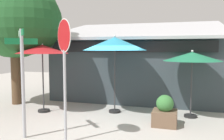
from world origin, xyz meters
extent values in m
cube|color=#ADA8A0|center=(0.00, 0.00, -0.05)|extent=(28.00, 28.00, 0.10)
cube|color=#333D42|center=(0.50, 4.69, 1.41)|extent=(7.40, 4.75, 2.82)
cube|color=silver|center=(0.50, 4.54, 3.33)|extent=(7.90, 5.37, 1.17)
cube|color=black|center=(0.50, 2.26, 2.47)|extent=(6.80, 0.16, 0.44)
cylinder|color=#A8AAB2|center=(-1.34, -1.99, 1.45)|extent=(0.09, 0.09, 2.90)
cube|color=#116B38|center=(-1.34, -1.99, 2.80)|extent=(0.59, 0.61, 0.16)
cube|color=#116B38|center=(-1.34, -1.99, 2.58)|extent=(0.61, 0.59, 0.16)
cube|color=white|center=(-1.65, -1.67, 2.80)|extent=(0.07, 0.07, 0.16)
cylinder|color=#A8AAB2|center=(-0.12, -1.96, 1.18)|extent=(0.07, 0.07, 2.36)
cylinder|color=white|center=(-0.12, -1.96, 2.71)|extent=(0.64, 0.55, 0.83)
cylinder|color=red|center=(-0.12, -1.96, 2.71)|extent=(0.61, 0.52, 0.78)
cylinder|color=black|center=(-2.36, 0.51, 0.04)|extent=(0.44, 0.44, 0.08)
cylinder|color=#333335|center=(-2.36, 0.51, 1.13)|extent=(0.05, 0.05, 2.26)
cone|color=#B21E23|center=(-2.36, 0.51, 2.37)|extent=(1.97, 1.97, 0.32)
sphere|color=silver|center=(-2.36, 0.51, 2.56)|extent=(0.08, 0.08, 0.08)
cylinder|color=black|center=(0.25, 1.22, 0.04)|extent=(0.44, 0.44, 0.08)
cylinder|color=#333335|center=(0.25, 1.22, 1.19)|extent=(0.05, 0.05, 2.38)
cone|color=#2D99BC|center=(0.25, 1.22, 2.57)|extent=(2.36, 2.36, 0.49)
sphere|color=silver|center=(0.25, 1.22, 2.85)|extent=(0.08, 0.08, 0.08)
cylinder|color=black|center=(2.97, 1.37, 0.04)|extent=(0.44, 0.44, 0.08)
cylinder|color=#333335|center=(2.97, 1.37, 1.01)|extent=(0.05, 0.05, 2.02)
cone|color=#1E724C|center=(2.97, 1.37, 2.12)|extent=(1.98, 1.98, 0.31)
sphere|color=silver|center=(2.97, 1.37, 2.31)|extent=(0.08, 0.08, 0.08)
cylinder|color=brown|center=(-4.22, 1.35, 1.23)|extent=(0.43, 0.43, 2.45)
sphere|color=#28602D|center=(-4.22, 1.35, 3.84)|extent=(3.69, 3.69, 3.69)
sphere|color=#1E4C23|center=(-3.20, 0.88, 3.47)|extent=(2.65, 2.65, 2.65)
cube|color=brown|center=(2.18, 0.18, 0.24)|extent=(0.74, 0.74, 0.47)
sphere|color=#387538|center=(2.18, 0.18, 0.69)|extent=(0.54, 0.54, 0.54)
camera|label=1|loc=(2.75, -7.33, 2.39)|focal=38.66mm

